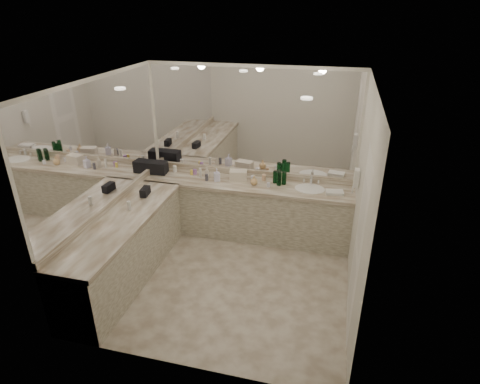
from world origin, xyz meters
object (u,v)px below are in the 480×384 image
(cream_cosmetic_case, at_px, (238,175))
(soap_bottle_b, at_px, (217,175))
(black_toiletry_bag, at_px, (157,168))
(wall_phone, at_px, (356,178))
(soap_bottle_c, at_px, (254,180))
(sink, at_px, (310,189))
(soap_bottle_a, at_px, (207,173))
(hand_towel, at_px, (335,192))

(cream_cosmetic_case, distance_m, soap_bottle_b, 0.33)
(black_toiletry_bag, bearing_deg, wall_phone, -9.62)
(wall_phone, height_order, soap_bottle_c, wall_phone)
(sink, height_order, soap_bottle_a, soap_bottle_a)
(cream_cosmetic_case, bearing_deg, soap_bottle_c, -36.67)
(black_toiletry_bag, height_order, soap_bottle_b, soap_bottle_b)
(sink, distance_m, soap_bottle_b, 1.42)
(cream_cosmetic_case, height_order, soap_bottle_b, soap_bottle_b)
(soap_bottle_a, relative_size, soap_bottle_b, 0.91)
(wall_phone, height_order, hand_towel, wall_phone)
(cream_cosmetic_case, xyz_separation_m, soap_bottle_a, (-0.49, -0.06, 0.01))
(wall_phone, bearing_deg, soap_bottle_b, 167.24)
(black_toiletry_bag, relative_size, hand_towel, 1.32)
(sink, distance_m, hand_towel, 0.37)
(soap_bottle_c, bearing_deg, hand_towel, -1.15)
(black_toiletry_bag, bearing_deg, cream_cosmetic_case, 2.81)
(black_toiletry_bag, xyz_separation_m, hand_towel, (2.79, -0.09, -0.07))
(soap_bottle_c, bearing_deg, cream_cosmetic_case, 155.13)
(soap_bottle_b, distance_m, soap_bottle_c, 0.58)
(sink, bearing_deg, wall_phone, -39.57)
(soap_bottle_a, bearing_deg, black_toiletry_bag, -179.42)
(wall_phone, distance_m, soap_bottle_b, 2.10)
(wall_phone, xyz_separation_m, soap_bottle_b, (-2.02, 0.46, -0.35))
(soap_bottle_b, bearing_deg, cream_cosmetic_case, 21.89)
(black_toiletry_bag, height_order, cream_cosmetic_case, black_toiletry_bag)
(cream_cosmetic_case, xyz_separation_m, hand_towel, (1.47, -0.15, -0.06))
(sink, distance_m, soap_bottle_c, 0.84)
(hand_towel, height_order, soap_bottle_b, soap_bottle_b)
(soap_bottle_a, bearing_deg, wall_phone, -13.40)
(wall_phone, xyz_separation_m, soap_bottle_c, (-1.44, 0.45, -0.38))
(sink, xyz_separation_m, soap_bottle_c, (-0.83, -0.05, 0.08))
(hand_towel, relative_size, soap_bottle_b, 1.24)
(soap_bottle_a, xyz_separation_m, soap_bottle_c, (0.76, -0.07, -0.02))
(black_toiletry_bag, height_order, hand_towel, black_toiletry_bag)
(hand_towel, xyz_separation_m, soap_bottle_c, (-1.19, 0.02, 0.05))
(soap_bottle_b, bearing_deg, soap_bottle_c, -0.50)
(hand_towel, relative_size, soap_bottle_c, 1.70)
(sink, height_order, hand_towel, hand_towel)
(cream_cosmetic_case, relative_size, soap_bottle_c, 1.81)
(hand_towel, xyz_separation_m, soap_bottle_a, (-1.95, 0.10, 0.07))
(sink, xyz_separation_m, soap_bottle_a, (-1.59, 0.02, 0.10))
(soap_bottle_b, xyz_separation_m, soap_bottle_c, (0.58, -0.01, -0.03))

